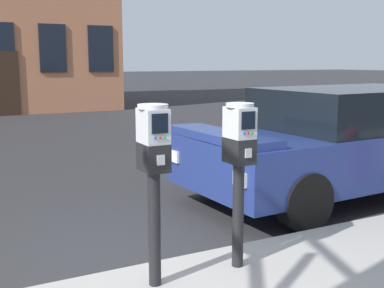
# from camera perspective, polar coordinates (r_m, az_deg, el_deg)

# --- Properties ---
(parking_meter_near_kerb) EXTENTS (0.22, 0.25, 1.33)m
(parking_meter_near_kerb) POSITION_cam_1_polar(r_m,az_deg,el_deg) (3.47, -4.49, -2.17)
(parking_meter_near_kerb) COLOR black
(parking_meter_near_kerb) RESTS_ON sidewalk_slab
(parking_meter_twin_adjacent) EXTENTS (0.22, 0.25, 1.31)m
(parking_meter_twin_adjacent) POSITION_cam_1_polar(r_m,az_deg,el_deg) (3.81, 5.51, -1.34)
(parking_meter_twin_adjacent) COLOR black
(parking_meter_twin_adjacent) RESTS_ON sidewalk_slab
(parked_car_navy_coupe) EXTENTS (4.50, 2.03, 1.42)m
(parked_car_navy_coupe) POSITION_cam_1_polar(r_m,az_deg,el_deg) (6.81, 17.71, 0.54)
(parked_car_navy_coupe) COLOR navy
(parked_car_navy_coupe) RESTS_ON ground_plane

